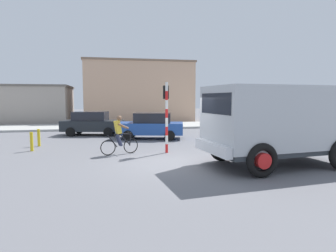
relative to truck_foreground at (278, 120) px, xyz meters
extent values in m
plane|color=slate|center=(-3.86, 1.01, -1.67)|extent=(120.00, 120.00, 0.00)
cube|color=#ADADA8|center=(-3.86, 15.82, -1.59)|extent=(80.00, 5.00, 0.16)
cube|color=#B2B7BC|center=(0.03, 0.00, 0.13)|extent=(5.44, 3.04, 2.20)
cube|color=#2D3338|center=(0.03, 0.00, -1.05)|extent=(5.33, 2.98, 0.16)
cube|color=silver|center=(-2.65, -0.28, -0.87)|extent=(0.49, 2.39, 0.36)
cube|color=black|center=(-2.50, -0.27, 0.63)|extent=(0.35, 2.13, 0.70)
torus|color=black|center=(-1.44, -1.44, -1.12)|extent=(1.12, 0.36, 1.10)
cylinder|color=red|center=(-1.44, -1.44, -1.12)|extent=(0.52, 0.35, 0.50)
torus|color=black|center=(-1.71, 1.10, -1.12)|extent=(1.12, 0.36, 1.10)
cylinder|color=red|center=(-1.71, 1.10, -1.12)|extent=(0.52, 0.35, 0.50)
torus|color=black|center=(1.50, 1.45, -1.12)|extent=(1.12, 0.36, 1.10)
cylinder|color=red|center=(1.50, 1.45, -1.12)|extent=(0.52, 0.35, 0.50)
torus|color=black|center=(-5.13, 3.46, -1.33)|extent=(0.66, 0.23, 0.68)
torus|color=black|center=(-6.14, 3.16, -1.33)|extent=(0.66, 0.23, 0.68)
cylinder|color=black|center=(-5.47, 3.36, -0.76)|extent=(0.59, 0.21, 0.09)
cylinder|color=black|center=(-5.41, 3.38, -1.01)|extent=(0.50, 0.19, 0.57)
cylinder|color=black|center=(-5.95, 3.22, -1.06)|extent=(0.43, 0.17, 0.57)
cylinder|color=black|center=(-5.16, 3.45, -1.03)|extent=(0.10, 0.07, 0.59)
cylinder|color=black|center=(-5.18, 3.45, -0.72)|extent=(0.17, 0.49, 0.03)
cube|color=black|center=(-5.75, 3.28, -0.79)|extent=(0.26, 0.18, 0.06)
cube|color=gold|center=(-5.70, 3.29, -0.46)|extent=(0.37, 0.39, 0.59)
sphere|color=brown|center=(-5.64, 3.31, -0.06)|extent=(0.22, 0.22, 0.22)
cylinder|color=#2D334C|center=(-5.70, 3.40, -1.02)|extent=(0.33, 0.20, 0.57)
cylinder|color=brown|center=(-5.56, 3.50, -0.41)|extent=(0.50, 0.23, 0.29)
cylinder|color=#2D334C|center=(-5.65, 3.20, -1.02)|extent=(0.33, 0.20, 0.57)
cylinder|color=brown|center=(-5.47, 3.19, -0.41)|extent=(0.50, 0.23, 0.29)
cylinder|color=red|center=(-3.52, 3.24, -1.47)|extent=(0.12, 0.12, 0.40)
cylinder|color=white|center=(-3.52, 3.24, -1.07)|extent=(0.12, 0.12, 0.40)
cylinder|color=red|center=(-3.52, 3.24, -0.67)|extent=(0.12, 0.12, 0.40)
cylinder|color=white|center=(-3.52, 3.24, -0.27)|extent=(0.12, 0.12, 0.40)
cylinder|color=red|center=(-3.52, 3.24, 0.13)|extent=(0.12, 0.12, 0.40)
cylinder|color=white|center=(-3.52, 3.24, 0.53)|extent=(0.12, 0.12, 0.40)
cylinder|color=red|center=(-3.52, 3.24, 0.93)|extent=(0.12, 0.12, 0.40)
cylinder|color=white|center=(-3.52, 3.24, 1.33)|extent=(0.12, 0.12, 0.40)
cube|color=black|center=(-3.52, 3.42, 1.08)|extent=(0.24, 0.20, 0.60)
sphere|color=green|center=(-3.52, 3.54, 1.08)|extent=(0.14, 0.14, 0.14)
cube|color=#1E2328|center=(-7.18, 10.56, -1.02)|extent=(4.28, 2.56, 0.70)
cube|color=black|center=(-7.32, 10.60, -0.37)|extent=(2.47, 1.91, 0.60)
cylinder|color=black|center=(-5.78, 11.11, -1.37)|extent=(0.63, 0.31, 0.60)
cylinder|color=black|center=(-6.16, 9.45, -1.37)|extent=(0.63, 0.31, 0.60)
cylinder|color=black|center=(-8.19, 11.67, -1.37)|extent=(0.63, 0.31, 0.60)
cylinder|color=black|center=(-8.58, 10.01, -1.37)|extent=(0.63, 0.31, 0.60)
cube|color=#234C9E|center=(-3.61, 7.99, -1.02)|extent=(4.29, 2.62, 0.70)
cube|color=black|center=(-3.46, 7.95, -0.37)|extent=(2.48, 1.93, 0.60)
cylinder|color=black|center=(-5.02, 7.46, -1.37)|extent=(0.63, 0.32, 0.60)
cylinder|color=black|center=(-4.60, 9.11, -1.37)|extent=(0.63, 0.32, 0.60)
cylinder|color=black|center=(-2.61, 6.86, -1.37)|extent=(0.63, 0.32, 0.60)
cylinder|color=black|center=(-2.20, 8.51, -1.37)|extent=(0.63, 0.32, 0.60)
cube|color=white|center=(4.18, 6.60, -1.02)|extent=(4.09, 1.93, 0.70)
cube|color=black|center=(4.33, 6.61, -0.37)|extent=(2.28, 1.57, 0.60)
cylinder|color=black|center=(2.99, 5.68, -1.37)|extent=(0.61, 0.21, 0.60)
cylinder|color=black|center=(2.90, 7.38, -1.37)|extent=(0.61, 0.21, 0.60)
cylinder|color=black|center=(5.47, 5.82, -1.37)|extent=(0.61, 0.21, 0.60)
cylinder|color=black|center=(5.37, 7.52, -1.37)|extent=(0.61, 0.21, 0.60)
cylinder|color=gold|center=(-9.67, 4.91, -1.22)|extent=(0.14, 0.14, 0.90)
cylinder|color=gold|center=(-9.67, 6.31, -1.22)|extent=(0.14, 0.14, 0.90)
cube|color=#9E9389|center=(-15.91, 22.21, 0.13)|extent=(11.57, 6.60, 3.60)
cube|color=#5E5852|center=(-15.91, 22.21, 2.03)|extent=(11.80, 6.73, 0.20)
cube|color=tan|center=(-2.87, 22.49, 1.46)|extent=(11.34, 5.96, 6.26)
cube|color=#775E4C|center=(-2.87, 22.49, 4.69)|extent=(11.57, 6.08, 0.20)
camera|label=1|loc=(-6.04, -9.38, 0.78)|focal=30.54mm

